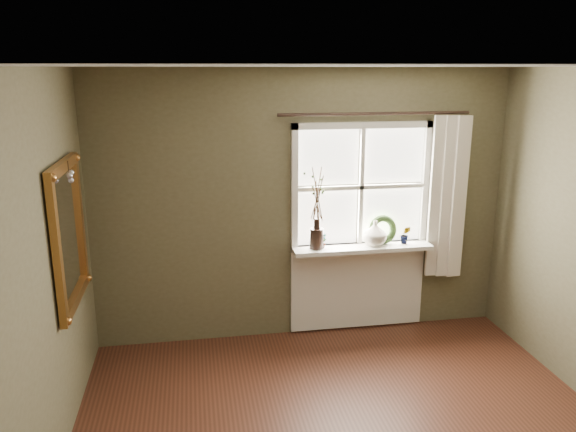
% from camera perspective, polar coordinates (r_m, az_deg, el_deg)
% --- Properties ---
extents(ceiling, '(4.50, 4.50, 0.00)m').
position_cam_1_polar(ceiling, '(3.04, 10.57, 14.73)').
color(ceiling, silver).
rests_on(ceiling, ground).
extents(wall_back, '(4.00, 0.10, 2.60)m').
position_cam_1_polar(wall_back, '(5.42, 1.56, 1.05)').
color(wall_back, brown).
rests_on(wall_back, ground).
extents(wall_left, '(0.10, 4.50, 2.60)m').
position_cam_1_polar(wall_left, '(3.29, -27.16, -10.03)').
color(wall_left, brown).
rests_on(wall_left, ground).
extents(window_frame, '(1.36, 0.06, 1.24)m').
position_cam_1_polar(window_frame, '(5.44, 7.41, 2.94)').
color(window_frame, silver).
rests_on(window_frame, wall_back).
extents(window_sill, '(1.36, 0.26, 0.04)m').
position_cam_1_polar(window_sill, '(5.49, 7.54, -3.22)').
color(window_sill, silver).
rests_on(window_sill, wall_back).
extents(window_apron, '(1.36, 0.04, 0.88)m').
position_cam_1_polar(window_apron, '(5.74, 7.07, -7.06)').
color(window_apron, silver).
rests_on(window_apron, ground).
extents(dark_jug, '(0.17, 0.17, 0.20)m').
position_cam_1_polar(dark_jug, '(5.34, 2.93, -2.30)').
color(dark_jug, black).
rests_on(dark_jug, window_sill).
extents(cream_vase, '(0.31, 0.31, 0.25)m').
position_cam_1_polar(cream_vase, '(5.49, 8.82, -1.73)').
color(cream_vase, silver).
rests_on(cream_vase, window_sill).
extents(wreath, '(0.30, 0.16, 0.30)m').
position_cam_1_polar(wreath, '(5.56, 9.58, -1.68)').
color(wreath, '#2B451E').
rests_on(wreath, window_sill).
extents(potted_plant_left, '(0.09, 0.06, 0.15)m').
position_cam_1_polar(potted_plant_left, '(5.36, 3.54, -2.49)').
color(potted_plant_left, '#2B451E').
rests_on(potted_plant_left, window_sill).
extents(potted_plant_right, '(0.12, 0.11, 0.18)m').
position_cam_1_polar(potted_plant_right, '(5.60, 11.84, -1.88)').
color(potted_plant_right, '#2B451E').
rests_on(potted_plant_right, window_sill).
extents(curtain, '(0.36, 0.12, 1.59)m').
position_cam_1_polar(curtain, '(5.68, 15.79, 1.82)').
color(curtain, beige).
rests_on(curtain, wall_back).
extents(curtain_rod, '(1.84, 0.03, 0.03)m').
position_cam_1_polar(curtain_rod, '(5.32, 8.90, 10.24)').
color(curtain_rod, black).
rests_on(curtain_rod, wall_back).
extents(gilt_mirror, '(0.10, 0.92, 1.09)m').
position_cam_1_polar(gilt_mirror, '(4.46, -21.37, -1.69)').
color(gilt_mirror, white).
rests_on(gilt_mirror, wall_left).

